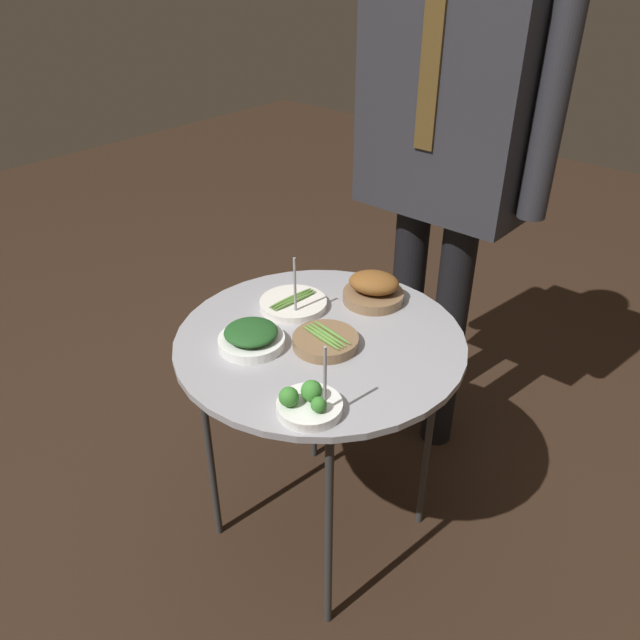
{
  "coord_description": "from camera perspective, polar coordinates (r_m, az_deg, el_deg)",
  "views": [
    {
      "loc": [
        0.84,
        -0.96,
        1.55
      ],
      "look_at": [
        0.0,
        0.0,
        0.74
      ],
      "focal_mm": 35.0,
      "sensor_mm": 36.0,
      "label": 1
    }
  ],
  "objects": [
    {
      "name": "ground_plane",
      "position": [
        2.01,
        0.0,
        -18.28
      ],
      "size": [
        8.0,
        8.0,
        0.0
      ],
      "primitive_type": "plane",
      "color": "black"
    },
    {
      "name": "bowl_broccoli_front_center",
      "position": [
        1.3,
        -1.08,
        -7.61
      ],
      "size": [
        0.14,
        0.14,
        0.18
      ],
      "color": "white",
      "rests_on": "serving_cart"
    },
    {
      "name": "serving_cart",
      "position": [
        1.56,
        0.0,
        -2.95
      ],
      "size": [
        0.72,
        0.72,
        0.69
      ],
      "color": "#939399",
      "rests_on": "ground_plane"
    },
    {
      "name": "bowl_spinach_mid_right",
      "position": [
        1.5,
        -6.3,
        -1.58
      ],
      "size": [
        0.16,
        0.16,
        0.06
      ],
      "color": "white",
      "rests_on": "serving_cart"
    },
    {
      "name": "bowl_asparagus_front_left",
      "position": [
        1.66,
        -2.46,
        1.52
      ],
      "size": [
        0.18,
        0.18,
        0.17
      ],
      "color": "silver",
      "rests_on": "serving_cart"
    },
    {
      "name": "bowl_roast_mid_left",
      "position": [
        1.68,
        4.92,
        2.81
      ],
      "size": [
        0.17,
        0.16,
        0.08
      ],
      "color": "brown",
      "rests_on": "serving_cart"
    },
    {
      "name": "waiter_figure",
      "position": [
        1.83,
        11.61,
        16.87
      ],
      "size": [
        0.63,
        0.24,
        1.71
      ],
      "color": "black",
      "rests_on": "ground_plane"
    },
    {
      "name": "bowl_asparagus_back_right",
      "position": [
        1.5,
        0.5,
        -1.93
      ],
      "size": [
        0.16,
        0.16,
        0.04
      ],
      "color": "brown",
      "rests_on": "serving_cart"
    }
  ]
}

